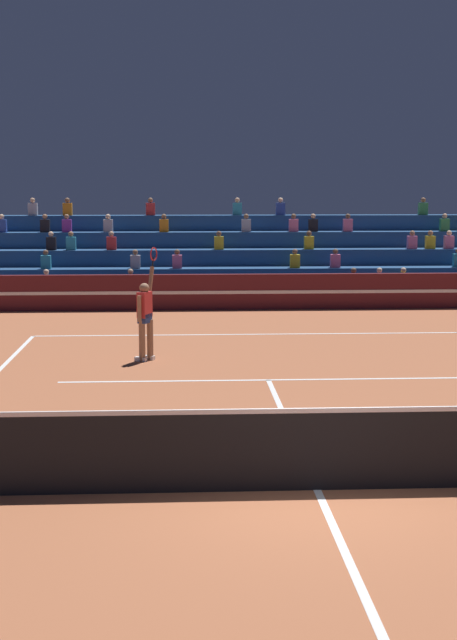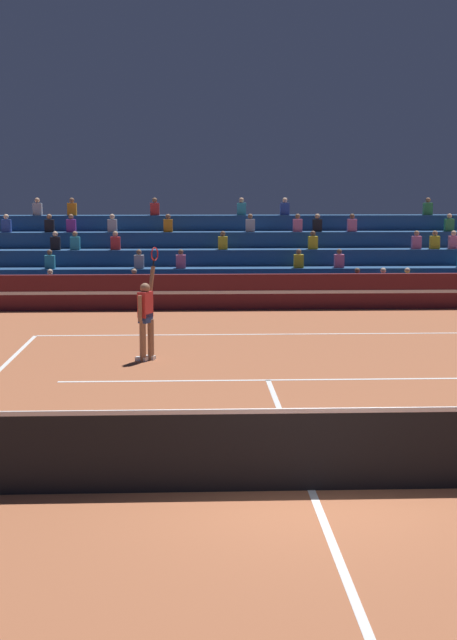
# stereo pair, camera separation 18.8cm
# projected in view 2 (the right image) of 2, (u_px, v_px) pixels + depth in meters

# --- Properties ---
(ground_plane) EXTENTS (120.00, 120.00, 0.00)m
(ground_plane) POSITION_uv_depth(u_px,v_px,m) (311.00, 490.00, 11.20)
(ground_plane) COLOR #AD603D
(court_lines) EXTENTS (11.10, 23.90, 0.01)m
(court_lines) POSITION_uv_depth(u_px,v_px,m) (311.00, 490.00, 11.20)
(court_lines) COLOR white
(court_lines) RESTS_ON ground
(tennis_net) EXTENTS (12.00, 0.10, 1.10)m
(tennis_net) POSITION_uv_depth(u_px,v_px,m) (312.00, 448.00, 11.12)
(tennis_net) COLOR #2D6B38
(tennis_net) RESTS_ON ground
(sponsor_banner_wall) EXTENTS (18.00, 0.26, 1.10)m
(sponsor_banner_wall) POSITION_uv_depth(u_px,v_px,m) (240.00, 292.00, 27.54)
(sponsor_banner_wall) COLOR #51191E
(sponsor_banner_wall) RESTS_ON ground
(bleacher_stand) EXTENTS (18.13, 4.75, 3.38)m
(bleacher_stand) POSITION_uv_depth(u_px,v_px,m) (234.00, 266.00, 31.22)
(bleacher_stand) COLOR navy
(bleacher_stand) RESTS_ON ground
(tennis_player) EXTENTS (0.54, 0.85, 2.50)m
(tennis_player) POSITION_uv_depth(u_px,v_px,m) (146.00, 316.00, 19.41)
(tennis_player) COLOR #9E7051
(tennis_player) RESTS_ON ground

